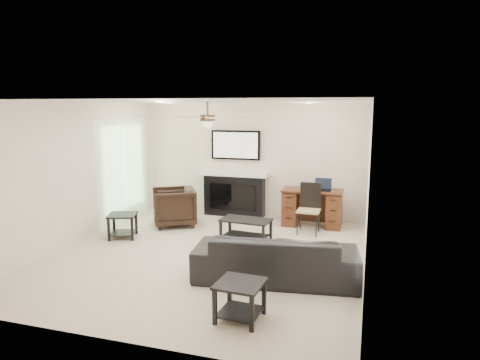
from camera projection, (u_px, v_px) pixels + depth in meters
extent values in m
plane|color=beige|center=(207.00, 255.00, 7.09)|extent=(5.50, 5.50, 0.00)
cube|color=white|center=(205.00, 102.00, 6.66)|extent=(5.00, 5.50, 0.04)
cube|color=beige|center=(251.00, 160.00, 9.47)|extent=(5.00, 0.04, 2.50)
cube|color=beige|center=(107.00, 226.00, 4.28)|extent=(5.00, 0.04, 2.50)
cube|color=beige|center=(75.00, 174.00, 7.59)|extent=(0.04, 5.50, 2.50)
cube|color=beige|center=(368.00, 189.00, 6.16)|extent=(0.04, 5.50, 2.50)
cube|color=silver|center=(364.00, 189.00, 6.28)|extent=(0.04, 5.10, 2.40)
cube|color=#93BC89|center=(125.00, 172.00, 9.08)|extent=(0.04, 1.80, 2.10)
cylinder|color=#382619|center=(208.00, 118.00, 6.80)|extent=(1.40, 1.40, 0.30)
imported|color=black|center=(276.00, 257.00, 6.02)|extent=(2.38, 1.18, 0.67)
imported|color=black|center=(174.00, 207.00, 8.78)|extent=(1.15, 1.14, 0.78)
cube|color=black|center=(246.00, 230.00, 7.81)|extent=(0.94, 0.58, 0.40)
cube|color=black|center=(240.00, 301.00, 4.91)|extent=(0.56, 0.56, 0.45)
cube|color=black|center=(123.00, 226.00, 7.98)|extent=(0.64, 0.64, 0.45)
cube|color=black|center=(234.00, 174.00, 9.46)|extent=(1.52, 0.34, 1.91)
cube|color=#3A210E|center=(312.00, 208.00, 8.73)|extent=(1.22, 0.56, 0.76)
cube|color=black|center=(309.00, 209.00, 8.19)|extent=(0.43, 0.45, 0.97)
cube|color=black|center=(323.00, 185.00, 8.57)|extent=(0.33, 0.24, 0.23)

